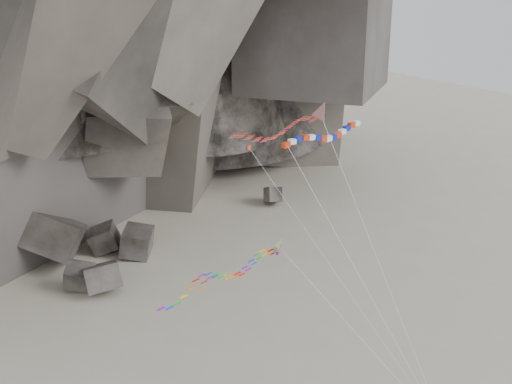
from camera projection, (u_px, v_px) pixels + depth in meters
delta_kite at (274, 130)px, 47.29m from camera, size 11.38×13.47×25.29m
banner_kite at (325, 137)px, 53.78m from camera, size 9.15×15.25×22.02m
parafoil_kite at (219, 276)px, 47.94m from camera, size 19.07×14.13×13.97m
pennant_kite at (311, 238)px, 47.85m from camera, size 9.87×13.19×22.90m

